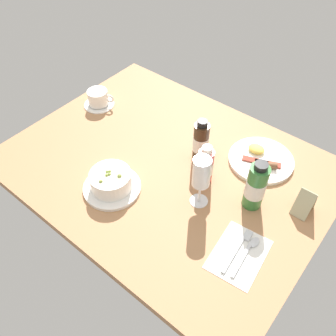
% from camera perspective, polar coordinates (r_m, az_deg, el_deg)
% --- Properties ---
extents(ground_plane, '(1.10, 0.84, 0.03)m').
position_cam_1_polar(ground_plane, '(1.29, -0.11, 0.10)').
color(ground_plane, '#A8754C').
extents(porridge_bowl, '(0.19, 0.19, 0.08)m').
position_cam_1_polar(porridge_bowl, '(1.19, -8.96, -2.12)').
color(porridge_bowl, white).
rests_on(porridge_bowl, ground_plane).
extents(cutlery_setting, '(0.16, 0.20, 0.01)m').
position_cam_1_polar(cutlery_setting, '(1.08, 11.25, -13.03)').
color(cutlery_setting, white).
rests_on(cutlery_setting, ground_plane).
extents(coffee_cup, '(0.13, 0.12, 0.07)m').
position_cam_1_polar(coffee_cup, '(1.54, -10.92, 10.72)').
color(coffee_cup, white).
rests_on(coffee_cup, ground_plane).
extents(wine_glass, '(0.06, 0.06, 0.19)m').
position_cam_1_polar(wine_glass, '(1.08, 5.30, -0.99)').
color(wine_glass, white).
rests_on(wine_glass, ground_plane).
extents(sauce_bottle_green, '(0.06, 0.06, 0.18)m').
position_cam_1_polar(sauce_bottle_green, '(1.13, 13.66, -2.84)').
color(sauce_bottle_green, '#337233').
rests_on(sauce_bottle_green, ground_plane).
extents(sauce_bottle_red, '(0.05, 0.05, 0.15)m').
position_cam_1_polar(sauce_bottle_red, '(1.18, 5.91, 0.33)').
color(sauce_bottle_red, '#B21E19').
rests_on(sauce_bottle_red, ground_plane).
extents(sauce_bottle_brown, '(0.05, 0.05, 0.17)m').
position_cam_1_polar(sauce_bottle_brown, '(1.25, 5.20, 4.10)').
color(sauce_bottle_brown, '#382314').
rests_on(sauce_bottle_brown, ground_plane).
extents(breakfast_plate, '(0.23, 0.23, 0.04)m').
position_cam_1_polar(breakfast_plate, '(1.32, 14.42, 1.32)').
color(breakfast_plate, white).
rests_on(breakfast_plate, ground_plane).
extents(menu_card, '(0.05, 0.07, 0.10)m').
position_cam_1_polar(menu_card, '(1.19, 20.88, -4.91)').
color(menu_card, '#B5B18A').
rests_on(menu_card, ground_plane).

